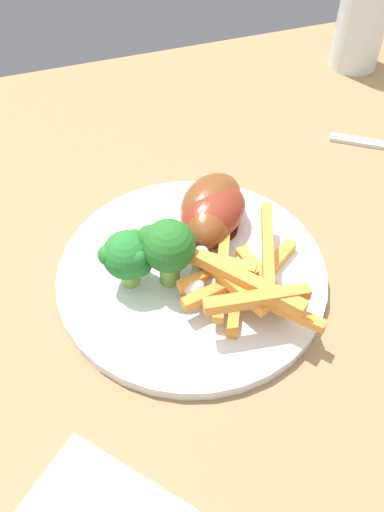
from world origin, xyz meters
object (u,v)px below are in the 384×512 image
at_px(dining_table, 244,304).
at_px(dinner_plate, 192,274).
at_px(chicken_drumstick_extra, 207,225).
at_px(water_glass, 362,20).
at_px(broccoli_floret_front, 167,246).
at_px(carrot_fries_pile, 246,280).
at_px(chicken_drumstick_far, 211,214).
at_px(broccoli_floret_middle, 128,256).
at_px(chicken_drumstick_near, 209,204).

xyz_separation_m(dining_table, dinner_plate, (-0.07, -0.03, 0.12)).
bearing_deg(chicken_drumstick_extra, water_glass, 40.25).
xyz_separation_m(broccoli_floret_front, carrot_fries_pile, (0.06, -0.04, -0.02)).
height_order(broccoli_floret_front, chicken_drumstick_far, broccoli_floret_front).
bearing_deg(broccoli_floret_front, dining_table, 17.04).
xyz_separation_m(dinner_plate, chicken_drumstick_far, (0.03, 0.04, 0.03)).
distance_m(dinner_plate, carrot_fries_pile, 0.06).
xyz_separation_m(dinner_plate, chicken_drumstick_extra, (0.03, 0.03, 0.03)).
height_order(broccoli_floret_front, water_glass, water_glass).
bearing_deg(dinner_plate, water_glass, 41.34).
bearing_deg(chicken_drumstick_far, dinner_plate, -127.82).
xyz_separation_m(broccoli_floret_middle, chicken_drumstick_extra, (0.08, 0.03, -0.02)).
distance_m(broccoli_floret_middle, water_glass, 0.50).
relative_size(chicken_drumstick_extra, water_glass, 0.96).
relative_size(dinner_plate, carrot_fries_pile, 1.79).
bearing_deg(carrot_fries_pile, chicken_drumstick_far, 90.25).
height_order(dining_table, chicken_drumstick_far, chicken_drumstick_far).
relative_size(broccoli_floret_middle, chicken_drumstick_near, 0.53).
bearing_deg(dinner_plate, dining_table, 19.76).
bearing_deg(dining_table, carrot_fries_pile, -118.91).
height_order(broccoli_floret_front, broccoli_floret_middle, broccoli_floret_front).
bearing_deg(broccoli_floret_middle, chicken_drumstick_extra, 19.60).
relative_size(dinner_plate, chicken_drumstick_extra, 2.04).
xyz_separation_m(dinner_plate, carrot_fries_pile, (0.03, -0.04, 0.03)).
relative_size(carrot_fries_pile, chicken_drumstick_far, 1.19).
xyz_separation_m(broccoli_floret_front, chicken_drumstick_far, (0.06, 0.05, -0.02)).
distance_m(dining_table, broccoli_floret_front, 0.20).
height_order(dinner_plate, carrot_fries_pile, carrot_fries_pile).
distance_m(dining_table, carrot_fries_pile, 0.17).
height_order(dinner_plate, water_glass, water_glass).
height_order(broccoli_floret_front, carrot_fries_pile, broccoli_floret_front).
xyz_separation_m(dining_table, water_glass, (0.27, 0.28, 0.17)).
relative_size(carrot_fries_pile, water_glass, 1.09).
relative_size(broccoli_floret_middle, water_glass, 0.46).
height_order(broccoli_floret_middle, water_glass, water_glass).
relative_size(dining_table, chicken_drumstick_extra, 8.05).
height_order(dining_table, water_glass, water_glass).
bearing_deg(chicken_drumstick_near, chicken_drumstick_extra, -114.08).
bearing_deg(broccoli_floret_front, carrot_fries_pile, -34.31).
bearing_deg(dining_table, broccoli_floret_front, -162.96).
distance_m(chicken_drumstick_near, chicken_drumstick_far, 0.01).
bearing_deg(chicken_drumstick_near, dinner_plate, -122.78).
height_order(broccoli_floret_middle, carrot_fries_pile, broccoli_floret_middle).
distance_m(broccoli_floret_middle, chicken_drumstick_extra, 0.09).
height_order(chicken_drumstick_near, chicken_drumstick_far, chicken_drumstick_near).
xyz_separation_m(broccoli_floret_front, chicken_drumstick_extra, (0.05, 0.04, -0.03)).
bearing_deg(broccoli_floret_middle, dining_table, 9.79).
bearing_deg(water_glass, carrot_fries_pile, -131.74).
bearing_deg(chicken_drumstick_extra, dinner_plate, -128.05).
bearing_deg(chicken_drumstick_far, chicken_drumstick_extra, -127.11).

